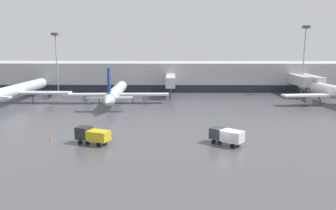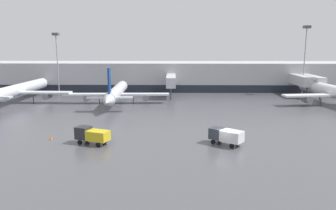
{
  "view_description": "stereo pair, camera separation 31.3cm",
  "coord_description": "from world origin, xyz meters",
  "px_view_note": "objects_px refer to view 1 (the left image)",
  "views": [
    {
      "loc": [
        -7.94,
        -46.53,
        14.9
      ],
      "look_at": [
        -8.76,
        17.17,
        3.0
      ],
      "focal_mm": 35.0,
      "sensor_mm": 36.0,
      "label": 1
    },
    {
      "loc": [
        -7.62,
        -46.53,
        14.9
      ],
      "look_at": [
        -8.76,
        17.17,
        3.0
      ],
      "focal_mm": 35.0,
      "sensor_mm": 36.0,
      "label": 2
    }
  ],
  "objects_px": {
    "traffic_cone_1": "(51,138)",
    "apron_light_mast_0": "(305,41)",
    "parked_jet_2": "(336,93)",
    "apron_light_mast_1": "(56,46)",
    "parked_jet_0": "(116,92)",
    "parked_jet_1": "(16,90)",
    "service_truck_2": "(92,135)",
    "service_truck_1": "(227,135)"
  },
  "relations": [
    {
      "from": "traffic_cone_1",
      "to": "apron_light_mast_0",
      "type": "relative_size",
      "value": 0.03
    },
    {
      "from": "parked_jet_2",
      "to": "traffic_cone_1",
      "type": "distance_m",
      "value": 66.95
    },
    {
      "from": "parked_jet_2",
      "to": "apron_light_mast_1",
      "type": "xyz_separation_m",
      "value": [
        -74.95,
        17.83,
        11.23
      ]
    },
    {
      "from": "parked_jet_0",
      "to": "parked_jet_1",
      "type": "height_order",
      "value": "parked_jet_1"
    },
    {
      "from": "service_truck_2",
      "to": "parked_jet_2",
      "type": "bearing_deg",
      "value": -127.32
    },
    {
      "from": "service_truck_2",
      "to": "apron_light_mast_0",
      "type": "xyz_separation_m",
      "value": [
        50.71,
        50.11,
        14.2
      ]
    },
    {
      "from": "parked_jet_2",
      "to": "traffic_cone_1",
      "type": "bearing_deg",
      "value": 110.57
    },
    {
      "from": "service_truck_2",
      "to": "service_truck_1",
      "type": "bearing_deg",
      "value": -159.67
    },
    {
      "from": "parked_jet_0",
      "to": "parked_jet_1",
      "type": "distance_m",
      "value": 25.48
    },
    {
      "from": "parked_jet_0",
      "to": "service_truck_2",
      "type": "relative_size",
      "value": 5.74
    },
    {
      "from": "service_truck_1",
      "to": "apron_light_mast_1",
      "type": "relative_size",
      "value": 0.29
    },
    {
      "from": "service_truck_1",
      "to": "apron_light_mast_0",
      "type": "height_order",
      "value": "apron_light_mast_0"
    },
    {
      "from": "parked_jet_1",
      "to": "traffic_cone_1",
      "type": "height_order",
      "value": "parked_jet_1"
    },
    {
      "from": "parked_jet_1",
      "to": "service_truck_2",
      "type": "bearing_deg",
      "value": -139.89
    },
    {
      "from": "traffic_cone_1",
      "to": "parked_jet_2",
      "type": "bearing_deg",
      "value": 27.25
    },
    {
      "from": "parked_jet_1",
      "to": "service_truck_1",
      "type": "relative_size",
      "value": 7.17
    },
    {
      "from": "traffic_cone_1",
      "to": "apron_light_mast_0",
      "type": "bearing_deg",
      "value": 39.61
    },
    {
      "from": "parked_jet_1",
      "to": "service_truck_1",
      "type": "xyz_separation_m",
      "value": [
        47.88,
        -34.62,
        -1.78
      ]
    },
    {
      "from": "parked_jet_1",
      "to": "service_truck_2",
      "type": "height_order",
      "value": "parked_jet_1"
    },
    {
      "from": "parked_jet_0",
      "to": "apron_light_mast_1",
      "type": "relative_size",
      "value": 1.76
    },
    {
      "from": "parked_jet_2",
      "to": "service_truck_1",
      "type": "bearing_deg",
      "value": 129.03
    },
    {
      "from": "service_truck_2",
      "to": "apron_light_mast_1",
      "type": "xyz_separation_m",
      "value": [
        -22.59,
        50.72,
        12.86
      ]
    },
    {
      "from": "parked_jet_2",
      "to": "service_truck_1",
      "type": "height_order",
      "value": "parked_jet_2"
    },
    {
      "from": "service_truck_1",
      "to": "apron_light_mast_1",
      "type": "bearing_deg",
      "value": -12.14
    },
    {
      "from": "parked_jet_1",
      "to": "apron_light_mast_1",
      "type": "height_order",
      "value": "apron_light_mast_1"
    },
    {
      "from": "parked_jet_1",
      "to": "apron_light_mast_1",
      "type": "distance_m",
      "value": 20.26
    },
    {
      "from": "parked_jet_2",
      "to": "parked_jet_1",
      "type": "bearing_deg",
      "value": 82.14
    },
    {
      "from": "parked_jet_1",
      "to": "traffic_cone_1",
      "type": "xyz_separation_m",
      "value": [
        20.58,
        -32.28,
        -2.97
      ]
    },
    {
      "from": "service_truck_2",
      "to": "parked_jet_0",
      "type": "bearing_deg",
      "value": -65.78
    },
    {
      "from": "parked_jet_2",
      "to": "apron_light_mast_0",
      "type": "xyz_separation_m",
      "value": [
        -1.64,
        17.22,
        12.57
      ]
    },
    {
      "from": "parked_jet_1",
      "to": "parked_jet_2",
      "type": "xyz_separation_m",
      "value": [
        80.05,
        -1.65,
        -0.15
      ]
    },
    {
      "from": "parked_jet_1",
      "to": "traffic_cone_1",
      "type": "distance_m",
      "value": 38.4
    },
    {
      "from": "service_truck_2",
      "to": "apron_light_mast_1",
      "type": "distance_m",
      "value": 56.99
    },
    {
      "from": "apron_light_mast_0",
      "to": "parked_jet_0",
      "type": "bearing_deg",
      "value": -163.47
    },
    {
      "from": "service_truck_2",
      "to": "traffic_cone_1",
      "type": "height_order",
      "value": "service_truck_2"
    },
    {
      "from": "parked_jet_2",
      "to": "apron_light_mast_0",
      "type": "relative_size",
      "value": 1.93
    },
    {
      "from": "parked_jet_0",
      "to": "apron_light_mast_1",
      "type": "distance_m",
      "value": 28.53
    },
    {
      "from": "parked_jet_1",
      "to": "service_truck_1",
      "type": "distance_m",
      "value": 59.11
    },
    {
      "from": "service_truck_1",
      "to": "service_truck_2",
      "type": "relative_size",
      "value": 0.94
    },
    {
      "from": "traffic_cone_1",
      "to": "apron_light_mast_1",
      "type": "xyz_separation_m",
      "value": [
        -15.48,
        48.45,
        14.05
      ]
    },
    {
      "from": "parked_jet_1",
      "to": "parked_jet_0",
      "type": "bearing_deg",
      "value": -88.92
    },
    {
      "from": "service_truck_2",
      "to": "apron_light_mast_0",
      "type": "height_order",
      "value": "apron_light_mast_0"
    }
  ]
}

